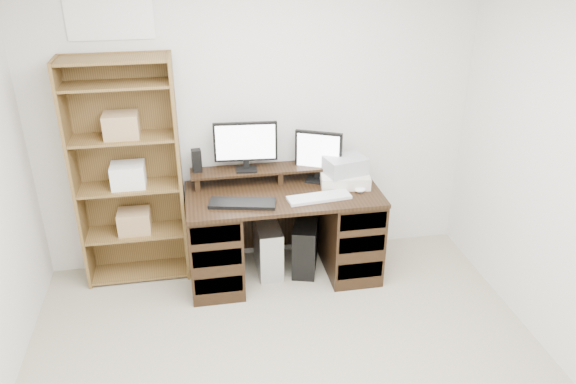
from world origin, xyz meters
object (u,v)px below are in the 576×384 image
object	(u,v)px
monitor_wide	(246,144)
monitor_small	(318,154)
tower_silver	(268,247)
bookshelf	(128,172)
printer	(345,178)
tower_black	(305,245)
desk	(283,232)

from	to	relation	value
monitor_wide	monitor_small	distance (m)	0.58
tower_silver	bookshelf	bearing A→B (deg)	171.38
tower_silver	monitor_small	bearing A→B (deg)	11.18
printer	tower_black	xyz separation A→B (m)	(-0.31, -0.00, -0.58)
desk	tower_silver	xyz separation A→B (m)	(-0.12, 0.07, -0.18)
bookshelf	desk	bearing A→B (deg)	-10.37
printer	tower_silver	xyz separation A→B (m)	(-0.62, 0.02, -0.59)
printer	tower_silver	bearing A→B (deg)	-173.24
printer	bookshelf	xyz separation A→B (m)	(-1.67, 0.16, 0.12)
monitor_small	desk	bearing A→B (deg)	-126.95
desk	monitor_wide	xyz separation A→B (m)	(-0.26, 0.21, 0.70)
monitor_wide	printer	xyz separation A→B (m)	(0.76, -0.15, -0.29)
monitor_small	monitor_wide	bearing A→B (deg)	-158.93
desk	monitor_wide	distance (m)	0.77
desk	printer	world-z (taller)	printer
desk	printer	bearing A→B (deg)	6.22
monitor_small	tower_silver	bearing A→B (deg)	-142.83
desk	bookshelf	distance (m)	1.29
tower_silver	printer	bearing A→B (deg)	-2.77
monitor_wide	bookshelf	size ratio (longest dim) A/B	0.27
desk	tower_black	world-z (taller)	desk
tower_black	bookshelf	bearing A→B (deg)	-170.58
monitor_small	bookshelf	distance (m)	1.48
bookshelf	tower_silver	bearing A→B (deg)	-7.58
monitor_small	tower_silver	world-z (taller)	monitor_small
monitor_small	tower_black	size ratio (longest dim) A/B	0.88
tower_black	bookshelf	distance (m)	1.54
monitor_wide	tower_black	bearing A→B (deg)	-14.17
desk	tower_silver	size ratio (longest dim) A/B	3.54
printer	bookshelf	bearing A→B (deg)	-176.92
desk	printer	size ratio (longest dim) A/B	3.94
monitor_wide	tower_silver	size ratio (longest dim) A/B	1.16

